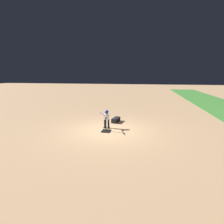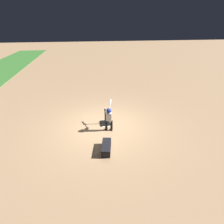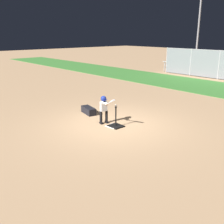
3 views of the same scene
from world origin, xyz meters
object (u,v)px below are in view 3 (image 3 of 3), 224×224
batter_child (104,106)px  bleachers_center (186,67)px  batting_tee (116,124)px  equipment_bag (89,110)px  baseball (116,106)px

batter_child → bleachers_center: 14.86m
batting_tee → bleachers_center: (-6.06, 13.71, 0.36)m
batting_tee → bleachers_center: bleachers_center is taller
batting_tee → equipment_bag: batting_tee is taller
batting_tee → batter_child: bearing=-170.2°
baseball → batting_tee: bearing=-90.0°
baseball → equipment_bag: baseball is taller
batter_child → baseball: bearing=9.8°
batting_tee → baseball: (0.00, 0.00, 0.71)m
bleachers_center → batter_child: bearing=-68.2°
batter_child → equipment_bag: bearing=167.3°
bleachers_center → equipment_bag: 14.10m
baseball → bleachers_center: (-6.06, 13.71, -0.34)m
baseball → bleachers_center: size_ratio=0.02×
batting_tee → batter_child: 0.80m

